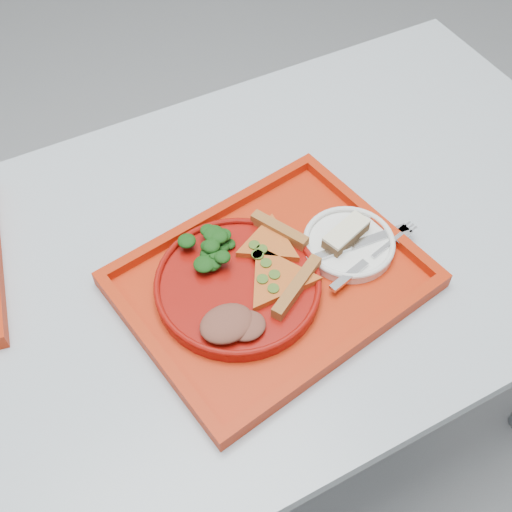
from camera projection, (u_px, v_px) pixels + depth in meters
name	position (u px, v px, depth m)	size (l,w,h in m)	color
ground	(217.00, 442.00, 1.65)	(10.00, 10.00, 0.00)	gray
table	(199.00, 294.00, 1.11)	(1.60, 0.80, 0.75)	#A8B0BC
tray_main	(271.00, 283.00, 1.03)	(0.45, 0.35, 0.01)	#B32509
dinner_plate	(238.00, 286.00, 1.01)	(0.26, 0.26, 0.02)	maroon
side_plate	(348.00, 245.00, 1.06)	(0.15, 0.15, 0.01)	white
pizza_slice_a	(277.00, 277.00, 0.99)	(0.14, 0.12, 0.02)	orange
pizza_slice_b	(269.00, 242.00, 1.04)	(0.12, 0.10, 0.02)	orange
salad_heap	(210.00, 246.00, 1.02)	(0.08, 0.07, 0.04)	black
meat_portion	(227.00, 323.00, 0.94)	(0.08, 0.07, 0.02)	brown
dessert_bar	(346.00, 234.00, 1.05)	(0.09, 0.06, 0.02)	#4A2D18
knife	(358.00, 243.00, 1.05)	(0.18, 0.02, 0.01)	silver
fork	(372.00, 257.00, 1.03)	(0.18, 0.02, 0.01)	silver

